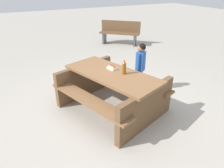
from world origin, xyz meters
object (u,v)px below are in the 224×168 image
Objects in this scene: soda_bottle at (124,68)px; hotdog_tray at (112,68)px; park_bench_mid at (120,32)px; picnic_table at (112,88)px; child_in_coat at (141,61)px.

hotdog_tray is at bearing 18.27° from soda_bottle.
hotdog_tray is 0.14× the size of park_bench_mid.
picnic_table is 1.57× the size of park_bench_mid.
child_in_coat is at bearing -74.65° from hotdog_tray.
picnic_table is 10.87× the size of hotdog_tray.
park_bench_mid reaches higher than hotdog_tray.
soda_bottle reaches higher than hotdog_tray.
hotdog_tray is at bearing -26.13° from picnic_table.
hotdog_tray is 0.82m from child_in_coat.
hotdog_tray is 0.18× the size of child_in_coat.
hotdog_tray is 4.34m from park_bench_mid.
child_in_coat reaches higher than picnic_table.
soda_bottle is at bearing -128.79° from picnic_table.
picnic_table is 0.38m from hotdog_tray.
soda_bottle is at bearing 125.79° from child_in_coat.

